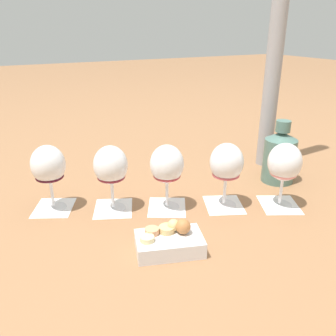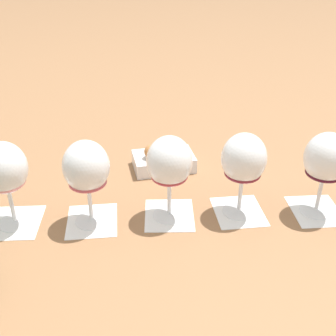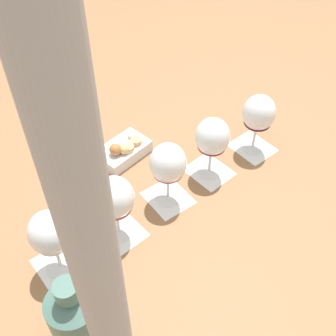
# 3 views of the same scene
# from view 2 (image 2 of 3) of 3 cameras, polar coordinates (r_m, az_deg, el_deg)

# --- Properties ---
(ground_plane) EXTENTS (8.00, 8.00, 0.00)m
(ground_plane) POSITION_cam_2_polar(r_m,az_deg,el_deg) (0.85, -0.14, -6.54)
(ground_plane) COLOR #936642
(tasting_card_0) EXTENTS (0.14, 0.14, 0.00)m
(tasting_card_0) POSITION_cam_2_polar(r_m,az_deg,el_deg) (0.88, -19.95, -6.93)
(tasting_card_0) COLOR white
(tasting_card_0) RESTS_ON ground_plane
(tasting_card_1) EXTENTS (0.13, 0.14, 0.00)m
(tasting_card_1) POSITION_cam_2_polar(r_m,az_deg,el_deg) (0.85, -10.24, -7.02)
(tasting_card_1) COLOR white
(tasting_card_1) RESTS_ON ground_plane
(tasting_card_2) EXTENTS (0.14, 0.14, 0.00)m
(tasting_card_2) POSITION_cam_2_polar(r_m,az_deg,el_deg) (0.85, 0.21, -6.40)
(tasting_card_2) COLOR white
(tasting_card_2) RESTS_ON ground_plane
(tasting_card_3) EXTENTS (0.13, 0.14, 0.00)m
(tasting_card_3) POSITION_cam_2_polar(r_m,az_deg,el_deg) (0.87, 9.54, -5.81)
(tasting_card_3) COLOR white
(tasting_card_3) RESTS_ON ground_plane
(tasting_card_4) EXTENTS (0.13, 0.14, 0.00)m
(tasting_card_4) POSITION_cam_2_polar(r_m,az_deg,el_deg) (0.91, 19.39, -5.47)
(tasting_card_4) COLOR white
(tasting_card_4) RESTS_ON ground_plane
(wine_glass_0) EXTENTS (0.09, 0.09, 0.17)m
(wine_glass_0) POSITION_cam_2_polar(r_m,az_deg,el_deg) (0.82, -21.30, -0.45)
(wine_glass_0) COLOR white
(wine_glass_0) RESTS_ON tasting_card_0
(wine_glass_1) EXTENTS (0.09, 0.09, 0.17)m
(wine_glass_1) POSITION_cam_2_polar(r_m,az_deg,el_deg) (0.79, -10.99, -0.21)
(wine_glass_1) COLOR white
(wine_glass_1) RESTS_ON tasting_card_1
(wine_glass_2) EXTENTS (0.09, 0.09, 0.17)m
(wine_glass_2) POSITION_cam_2_polar(r_m,az_deg,el_deg) (0.79, 0.22, 0.40)
(wine_glass_2) COLOR white
(wine_glass_2) RESTS_ON tasting_card_2
(wine_glass_3) EXTENTS (0.09, 0.09, 0.17)m
(wine_glass_3) POSITION_cam_2_polar(r_m,az_deg,el_deg) (0.81, 10.20, 0.85)
(wine_glass_3) COLOR white
(wine_glass_3) RESTS_ON tasting_card_3
(wine_glass_4) EXTENTS (0.09, 0.09, 0.17)m
(wine_glass_4) POSITION_cam_2_polar(r_m,az_deg,el_deg) (0.86, 20.66, 0.91)
(wine_glass_4) COLOR white
(wine_glass_4) RESTS_ON tasting_card_4
(snack_dish) EXTENTS (0.16, 0.13, 0.07)m
(snack_dish) POSITION_cam_2_polar(r_m,az_deg,el_deg) (1.00, -0.61, 1.09)
(snack_dish) COLOR silver
(snack_dish) RESTS_ON ground_plane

